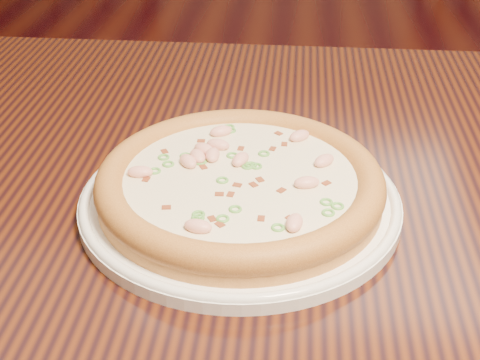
{
  "coord_description": "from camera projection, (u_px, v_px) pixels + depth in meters",
  "views": [
    {
      "loc": [
        -0.16,
        -1.15,
        1.11
      ],
      "look_at": [
        -0.21,
        -0.61,
        0.78
      ],
      "focal_mm": 50.0,
      "sensor_mm": 36.0,
      "label": 1
    }
  ],
  "objects": [
    {
      "name": "ground",
      "position": [
        354.0,
        334.0,
        1.54
      ],
      "size": [
        9.0,
        9.0,
        0.0
      ],
      "primitive_type": "plane",
      "color": "black"
    },
    {
      "name": "hero_table",
      "position": [
        353.0,
        262.0,
        0.73
      ],
      "size": [
        1.2,
        0.8,
        0.75
      ],
      "color": "black",
      "rests_on": "ground"
    },
    {
      "name": "plate",
      "position": [
        240.0,
        199.0,
        0.64
      ],
      "size": [
        0.31,
        0.31,
        0.02
      ],
      "color": "white",
      "rests_on": "hero_table"
    },
    {
      "name": "pizza",
      "position": [
        240.0,
        182.0,
        0.63
      ],
      "size": [
        0.27,
        0.27,
        0.03
      ],
      "color": "#C98E49",
      "rests_on": "plate"
    }
  ]
}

